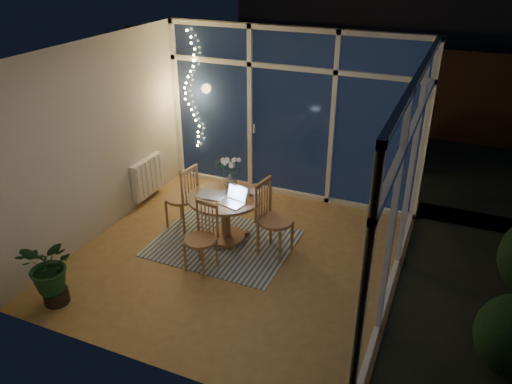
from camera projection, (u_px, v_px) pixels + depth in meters
floor at (237, 257)px, 6.46m from camera, size 4.00×4.00×0.00m
ceiling at (233, 52)px, 5.28m from camera, size 4.00×4.00×0.00m
wall_back at (292, 115)px, 7.51m from camera, size 4.00×0.04×2.60m
wall_front at (135, 252)px, 4.23m from camera, size 4.00×0.04×2.60m
wall_left at (98, 141)px, 6.57m from camera, size 0.04×4.00×2.60m
wall_right at (410, 195)px, 5.17m from camera, size 0.04×4.00×2.60m
window_wall_back at (291, 116)px, 7.48m from camera, size 4.00×0.10×2.60m
window_wall_right at (406, 194)px, 5.18m from camera, size 0.10×4.00×2.60m
radiator at (147, 177)px, 7.69m from camera, size 0.10×0.70×0.58m
fairy_lights at (191, 91)px, 7.89m from camera, size 0.24×0.10×1.85m
garden_patio at (360, 139)px, 10.41m from camera, size 12.00×6.00×0.10m
garden_fence at (346, 86)px, 10.56m from camera, size 11.00×0.08×1.80m
neighbour_roof at (392, 6)px, 12.33m from camera, size 7.00×3.00×2.20m
garden_shrubs at (275, 132)px, 9.32m from camera, size 0.90×0.90×0.90m
rug at (223, 243)px, 6.74m from camera, size 1.83×1.47×0.01m
dining_table at (226, 218)px, 6.67m from camera, size 1.00×1.00×0.67m
chair_left at (181, 196)px, 6.91m from camera, size 0.51×0.51×0.97m
chair_right at (275, 219)px, 6.30m from camera, size 0.54×0.54×1.02m
chair_front at (200, 238)px, 6.02m from camera, size 0.47×0.47×0.89m
laptop at (231, 196)px, 6.27m from camera, size 0.38×0.35×0.23m
flower_vase at (230, 180)px, 6.69m from camera, size 0.20×0.20×0.21m
bowl at (253, 193)px, 6.56m from camera, size 0.15×0.15×0.04m
newspapers at (211, 194)px, 6.54m from camera, size 0.40×0.34×0.02m
phone at (228, 201)px, 6.37m from camera, size 0.13×0.08×0.01m
potted_plant at (51, 274)px, 5.48m from camera, size 0.61×0.55×0.76m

